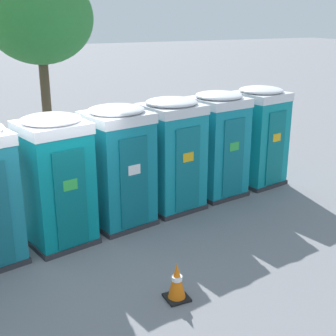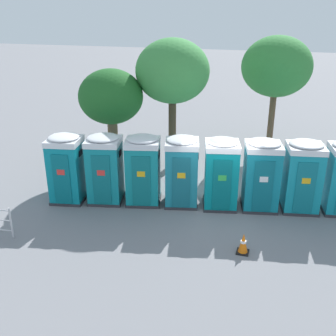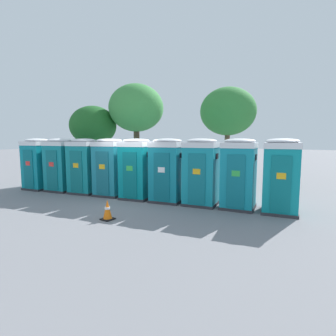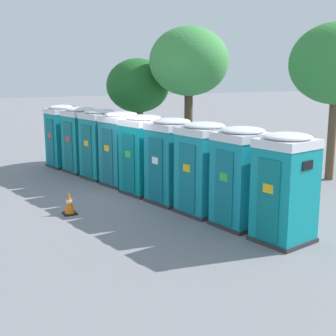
# 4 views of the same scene
# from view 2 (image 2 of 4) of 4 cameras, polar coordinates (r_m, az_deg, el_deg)

# --- Properties ---
(ground_plane) EXTENTS (120.00, 120.00, 0.00)m
(ground_plane) POSITION_cam_2_polar(r_m,az_deg,el_deg) (14.47, 7.47, -5.46)
(ground_plane) COLOR slate
(portapotty_0) EXTENTS (1.39, 1.41, 2.54)m
(portapotty_0) POSITION_cam_2_polar(r_m,az_deg,el_deg) (14.75, -14.48, 0.03)
(portapotty_0) COLOR #2D2D33
(portapotty_0) RESTS_ON ground
(portapotty_1) EXTENTS (1.46, 1.44, 2.54)m
(portapotty_1) POSITION_cam_2_polar(r_m,az_deg,el_deg) (14.42, -9.14, -0.05)
(portapotty_1) COLOR #2D2D33
(portapotty_1) RESTS_ON ground
(portapotty_2) EXTENTS (1.47, 1.46, 2.54)m
(portapotty_2) POSITION_cam_2_polar(r_m,az_deg,el_deg) (14.16, -3.64, -0.22)
(portapotty_2) COLOR #2D2D33
(portapotty_2) RESTS_ON ground
(portapotty_3) EXTENTS (1.43, 1.45, 2.54)m
(portapotty_3) POSITION_cam_2_polar(r_m,az_deg,el_deg) (14.02, 2.01, -0.41)
(portapotty_3) COLOR #2D2D33
(portapotty_3) RESTS_ON ground
(portapotty_4) EXTENTS (1.43, 1.44, 2.54)m
(portapotty_4) POSITION_cam_2_polar(r_m,az_deg,el_deg) (13.94, 7.73, -0.74)
(portapotty_4) COLOR #2D2D33
(portapotty_4) RESTS_ON ground
(portapotty_5) EXTENTS (1.46, 1.43, 2.54)m
(portapotty_5) POSITION_cam_2_polar(r_m,az_deg,el_deg) (14.10, 13.40, -0.91)
(portapotty_5) COLOR #2D2D33
(portapotty_5) RESTS_ON ground
(portapotty_6) EXTENTS (1.44, 1.41, 2.54)m
(portapotty_6) POSITION_cam_2_polar(r_m,az_deg,el_deg) (14.37, 18.91, -1.09)
(portapotty_6) COLOR #2D2D33
(portapotty_6) RESTS_ON ground
(street_tree_0) EXTENTS (2.68, 2.68, 4.42)m
(street_tree_0) POSITION_cam_2_polar(r_m,az_deg,el_deg) (16.70, -8.28, 10.04)
(street_tree_0) COLOR brown
(street_tree_0) RESTS_ON ground
(street_tree_1) EXTENTS (3.29, 3.29, 5.56)m
(street_tree_1) POSITION_cam_2_polar(r_m,az_deg,el_deg) (19.74, 15.47, 13.94)
(street_tree_1) COLOR brown
(street_tree_1) RESTS_ON ground
(street_tree_2) EXTENTS (3.09, 3.09, 5.60)m
(street_tree_2) POSITION_cam_2_polar(r_m,az_deg,el_deg) (16.79, 0.66, 13.77)
(street_tree_2) COLOR #4C3826
(street_tree_2) RESTS_ON ground
(traffic_cone) EXTENTS (0.36, 0.36, 0.64)m
(traffic_cone) POSITION_cam_2_polar(r_m,az_deg,el_deg) (11.83, 10.87, -10.70)
(traffic_cone) COLOR black
(traffic_cone) RESTS_ON ground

